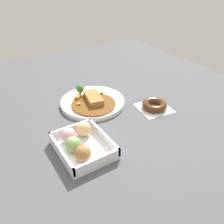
# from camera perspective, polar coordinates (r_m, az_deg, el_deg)

# --- Properties ---
(ground_plane) EXTENTS (1.60, 1.60, 0.00)m
(ground_plane) POSITION_cam_1_polar(r_m,az_deg,el_deg) (0.98, -4.67, -0.14)
(ground_plane) COLOR #4C4C51
(curry_plate) EXTENTS (0.28, 0.28, 0.07)m
(curry_plate) POSITION_cam_1_polar(r_m,az_deg,el_deg) (1.03, -4.80, 2.59)
(curry_plate) COLOR white
(curry_plate) RESTS_ON ground_plane
(donut_box) EXTENTS (0.20, 0.16, 0.06)m
(donut_box) POSITION_cam_1_polar(r_m,az_deg,el_deg) (0.79, -7.76, -7.68)
(donut_box) COLOR white
(donut_box) RESTS_ON ground_plane
(chocolate_ring_donut) EXTENTS (0.15, 0.15, 0.03)m
(chocolate_ring_donut) POSITION_cam_1_polar(r_m,az_deg,el_deg) (1.01, 10.27, 1.66)
(chocolate_ring_donut) COLOR white
(chocolate_ring_donut) RESTS_ON ground_plane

